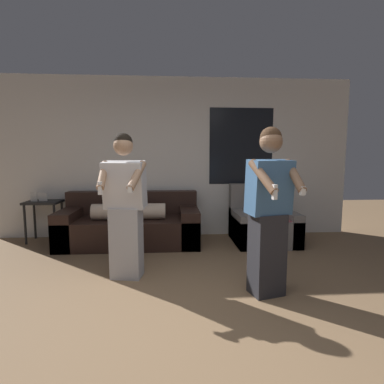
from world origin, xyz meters
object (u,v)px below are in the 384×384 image
at_px(couch, 131,225).
at_px(person_right, 269,212).
at_px(armchair, 263,223).
at_px(side_table, 43,207).
at_px(person_left, 125,207).

bearing_deg(couch, person_right, -49.68).
bearing_deg(armchair, side_table, 175.65).
distance_m(side_table, person_left, 2.24).
bearing_deg(side_table, person_left, -45.64).
height_order(armchair, person_left, person_left).
xyz_separation_m(person_left, person_right, (1.46, -0.52, 0.02)).
relative_size(side_table, person_right, 0.49).
bearing_deg(person_right, side_table, 144.99).
height_order(couch, side_table, side_table).
bearing_deg(person_right, person_left, 160.27).
relative_size(armchair, person_right, 0.58).
xyz_separation_m(side_table, person_right, (3.02, -2.11, 0.28)).
xyz_separation_m(side_table, person_left, (1.55, -1.59, 0.26)).
bearing_deg(armchair, person_right, -105.81).
distance_m(couch, side_table, 1.47).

